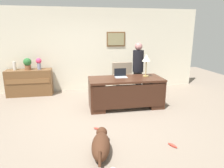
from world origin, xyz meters
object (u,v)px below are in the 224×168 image
object	(u,v)px
person_standing	(138,70)
dog_lying	(101,144)
laptop	(121,75)
dog_toy_plush	(97,129)
armchair	(123,82)
desk_lamp	(146,59)
vase_with_flowers	(39,63)
vase_empty	(15,66)
potted_plant	(27,63)
credenza	(30,82)
dog_toy_bone	(173,145)
desk	(126,92)

from	to	relation	value
person_standing	dog_lying	distance (m)	3.20
laptop	dog_toy_plush	world-z (taller)	laptop
armchair	desk_lamp	size ratio (longest dim) A/B	1.76
vase_with_flowers	vase_empty	bearing A→B (deg)	180.00
armchair	dog_lying	xyz separation A→B (m)	(-1.06, -2.86, -0.32)
potted_plant	laptop	bearing A→B (deg)	-28.42
credenza	vase_with_flowers	xyz separation A→B (m)	(0.32, 0.00, 0.61)
vase_with_flowers	dog_toy_plush	xyz separation A→B (m)	(1.48, -2.73, -1.00)
desk_lamp	vase_empty	bearing A→B (deg)	158.43
potted_plant	dog_toy_bone	bearing A→B (deg)	-49.65
dog_toy_bone	dog_lying	bearing A→B (deg)	178.06
person_standing	dog_toy_bone	xyz separation A→B (m)	(-0.23, -2.79, -0.82)
armchair	vase_with_flowers	xyz separation A→B (m)	(-2.52, 0.68, 0.55)
desk_lamp	potted_plant	bearing A→B (deg)	156.20
vase_with_flowers	potted_plant	size ratio (longest dim) A/B	0.97
vase_empty	dog_toy_plush	distance (m)	3.62
laptop	desk_lamp	distance (m)	0.79
dog_lying	dog_toy_plush	xyz separation A→B (m)	(0.03, 0.82, -0.13)
desk	vase_empty	bearing A→B (deg)	152.87
dog_lying	vase_empty	bearing A→B (deg)	121.45
dog_lying	dog_toy_bone	xyz separation A→B (m)	(1.26, -0.04, -0.13)
credenza	dog_toy_plush	world-z (taller)	credenza
person_standing	dog_toy_bone	distance (m)	2.92
dog_toy_plush	dog_toy_bone	bearing A→B (deg)	-34.90
credenza	desk_lamp	xyz separation A→B (m)	(3.27, -1.45, 0.84)
desk_lamp	vase_empty	world-z (taller)	desk_lamp
armchair	dog_toy_plush	xyz separation A→B (m)	(-1.04, -2.05, -0.45)
credenza	dog_lying	xyz separation A→B (m)	(1.78, -3.54, -0.25)
credenza	vase_with_flowers	distance (m)	0.69
vase_empty	dog_toy_bone	world-z (taller)	vase_empty
armchair	dog_toy_plush	bearing A→B (deg)	-116.81
person_standing	dog_toy_plush	xyz separation A→B (m)	(-1.46, -1.93, -0.82)
armchair	dog_toy_bone	world-z (taller)	armchair
vase_with_flowers	dog_toy_plush	distance (m)	3.26
desk	person_standing	distance (m)	1.05
desk_lamp	dog_lying	bearing A→B (deg)	-125.56
credenza	vase_with_flowers	size ratio (longest dim) A/B	3.88
credenza	vase_empty	distance (m)	0.66
desk_lamp	dog_toy_bone	xyz separation A→B (m)	(-0.24, -2.14, -1.22)
desk	vase_with_flowers	bearing A→B (deg)	146.33
person_standing	vase_empty	distance (m)	3.74
armchair	dog_toy_bone	size ratio (longest dim) A/B	5.56
dog_lying	dog_toy_plush	bearing A→B (deg)	87.95
laptop	armchair	bearing A→B (deg)	71.06
armchair	person_standing	distance (m)	0.57
credenza	dog_lying	bearing A→B (deg)	-63.37
dog_lying	dog_toy_bone	world-z (taller)	dog_lying
desk	dog_toy_plush	size ratio (longest dim) A/B	11.42
desk_lamp	potted_plant	world-z (taller)	desk_lamp
vase_empty	potted_plant	xyz separation A→B (m)	(0.38, 0.00, 0.07)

